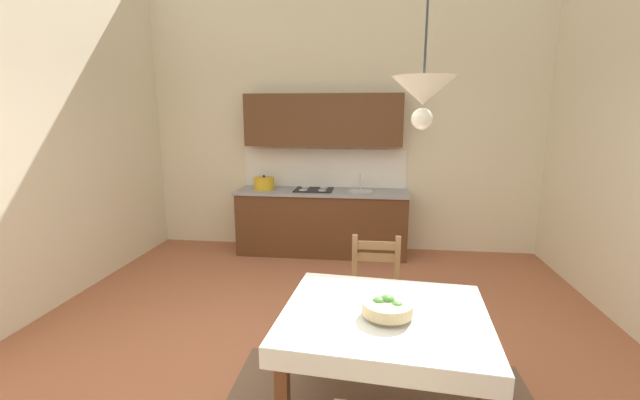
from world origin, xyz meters
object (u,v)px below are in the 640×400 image
object	(u,v)px
dining_table	(384,332)
fruit_bowl	(387,307)
kitchen_cabinetry	(322,193)
pendant_lamp	(423,93)
dining_chair_kitchen_side	(375,297)

from	to	relation	value
dining_table	fruit_bowl	distance (m)	0.20
dining_table	fruit_bowl	size ratio (longest dim) A/B	4.34
kitchen_cabinetry	fruit_bowl	bearing A→B (deg)	-76.64
kitchen_cabinetry	dining_table	distance (m)	3.33
dining_table	pendant_lamp	distance (m)	1.42
dining_table	dining_chair_kitchen_side	world-z (taller)	dining_chair_kitchen_side
dining_table	fruit_bowl	xyz separation A→B (m)	(0.01, -0.05, 0.19)
dining_chair_kitchen_side	fruit_bowl	xyz separation A→B (m)	(0.05, -0.92, 0.37)
dining_table	fruit_bowl	bearing A→B (deg)	-77.52
kitchen_cabinetry	pendant_lamp	bearing A→B (deg)	-74.70
dining_chair_kitchen_side	pendant_lamp	size ratio (longest dim) A/B	1.16
dining_chair_kitchen_side	fruit_bowl	size ratio (longest dim) A/B	3.10
fruit_bowl	kitchen_cabinetry	bearing A→B (deg)	103.36
pendant_lamp	fruit_bowl	bearing A→B (deg)	153.34
kitchen_cabinetry	dining_chair_kitchen_side	xyz separation A→B (m)	(0.73, -2.36, -0.41)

